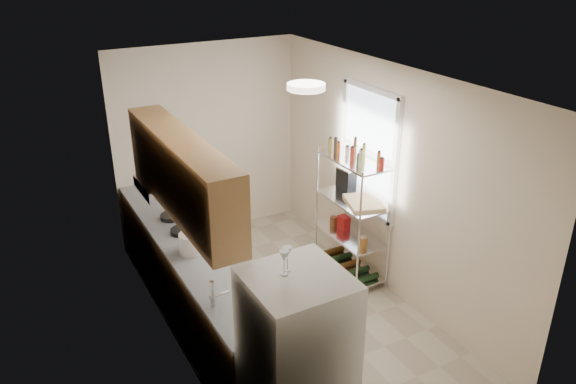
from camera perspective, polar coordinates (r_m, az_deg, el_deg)
name	(u,v)px	position (r m, az deg, el deg)	size (l,w,h in m)	color
room	(289,205)	(5.65, 0.13, -1.33)	(2.52, 4.42, 2.62)	#BAB097
counter_run	(193,280)	(6.09, -9.58, -8.77)	(0.63, 3.51, 0.90)	#A37845
upper_cabinets	(182,174)	(5.14, -10.74, 1.79)	(0.33, 2.20, 0.72)	#A37845
range_hood	(165,185)	(6.03, -12.43, 0.71)	(0.50, 0.60, 0.12)	#B7BABC
window	(369,151)	(6.45, 8.18, 4.14)	(0.06, 1.00, 1.46)	white
bakers_rack	(354,192)	(6.45, 6.67, 0.00)	(0.45, 0.90, 1.73)	silver
ceiling_dome	(306,87)	(4.98, 1.86, 10.65)	(0.34, 0.34, 0.06)	white
refrigerator	(296,373)	(4.33, 0.86, -17.90)	(0.68, 0.68, 1.66)	silver
wine_glass_a	(284,263)	(3.80, -0.40, -7.20)	(0.07, 0.07, 0.18)	silver
wine_glass_b	(287,259)	(3.85, -0.07, -6.79)	(0.07, 0.07, 0.18)	silver
rice_cooker	(192,243)	(5.65, -9.75, -5.13)	(0.25, 0.25, 0.20)	white
frying_pan_large	(182,231)	(6.06, -10.70, -3.90)	(0.25, 0.25, 0.04)	black
frying_pan_small	(171,216)	(6.39, -11.77, -2.44)	(0.24, 0.24, 0.05)	black
cutting_board	(364,202)	(6.41, 7.73, -1.03)	(0.37, 0.48, 0.03)	tan
espresso_machine	(346,178)	(6.76, 5.94, 1.45)	(0.14, 0.22, 0.25)	black
storage_bag	(344,223)	(6.77, 5.68, -3.10)	(0.10, 0.14, 0.16)	maroon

